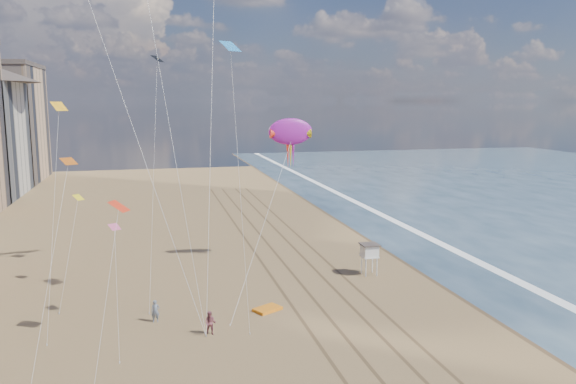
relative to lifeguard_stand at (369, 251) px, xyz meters
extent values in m
plane|color=#42301E|center=(9.91, 12.92, -2.61)|extent=(260.00, 260.00, 0.00)
plane|color=white|center=(14.11, 12.92, -2.61)|extent=(260.00, 260.00, 0.00)
cube|color=brown|center=(-10.29, 2.92, -2.60)|extent=(0.28, 120.00, 0.01)
cube|color=brown|center=(-7.89, 2.92, -2.60)|extent=(0.28, 120.00, 0.01)
cube|color=brown|center=(-5.09, 2.92, -2.60)|extent=(0.28, 120.00, 0.01)
cube|color=brown|center=(-2.89, 2.92, -2.60)|extent=(0.28, 120.00, 0.01)
cube|color=tan|center=(-55.09, 86.92, 10.39)|extent=(16.00, 24.00, 26.00)
cylinder|color=white|center=(-0.63, -0.63, -1.67)|extent=(0.13, 0.13, 1.88)
cylinder|color=white|center=(0.63, -0.63, -1.67)|extent=(0.13, 0.13, 1.88)
cylinder|color=white|center=(-0.63, 0.63, -1.67)|extent=(0.13, 0.13, 1.88)
cylinder|color=white|center=(0.63, 0.63, -1.67)|extent=(0.13, 0.13, 1.88)
cube|color=white|center=(0.00, 0.00, -0.58)|extent=(1.67, 1.67, 0.13)
cube|color=white|center=(0.00, 0.00, 0.05)|extent=(1.56, 1.56, 1.15)
cube|color=#473D38|center=(0.00, 0.00, 0.72)|extent=(1.88, 1.88, 0.10)
cube|color=orange|center=(-12.69, -7.65, -2.48)|extent=(2.78, 2.45, 0.27)
ellipsoid|color=#A118A1|center=(-7.01, 6.72, 12.41)|extent=(4.73, 0.89, 2.81)
cone|color=red|center=(-8.70, 6.72, 12.20)|extent=(1.27, 1.06, 1.06)
cone|color=yellow|center=(-5.32, 6.72, 12.20)|extent=(1.27, 1.06, 1.06)
cylinder|color=silver|center=(-11.69, -1.79, 4.37)|extent=(0.03, 0.03, 23.93)
imported|color=slate|center=(-22.36, -7.97, -1.66)|extent=(0.72, 0.50, 1.90)
imported|color=brown|center=(-18.14, -11.67, -1.65)|extent=(1.14, 1.03, 1.93)
plane|color=#257CC5|center=(-15.42, -6.12, 20.31)|extent=(2.19, 2.08, 0.93)
plane|color=#C15712|center=(-28.27, -9.32, 11.28)|extent=(1.68, 1.65, 0.46)
plane|color=yellow|center=(-29.32, 3.39, 6.43)|extent=(1.38, 1.38, 0.49)
plane|color=#D65383|center=(-25.40, -6.49, 5.43)|extent=(1.37, 1.34, 0.39)
plane|color=black|center=(-21.24, 5.33, 20.00)|extent=(1.64, 1.67, 0.70)
plane|color=#FFA915|center=(-29.44, -4.27, 15.35)|extent=(1.69, 1.64, 0.74)
plane|color=red|center=(-24.67, -11.38, 8.03)|extent=(1.82, 1.91, 0.74)
camera|label=1|loc=(-22.18, -54.19, 15.76)|focal=35.00mm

